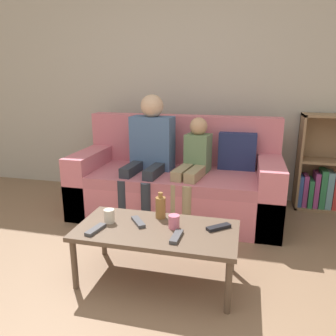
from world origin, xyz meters
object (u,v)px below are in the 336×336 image
at_px(couch, 177,183).
at_px(person_child, 193,164).
at_px(tv_remote_2, 138,222).
at_px(tv_remote_1, 219,227).
at_px(coffee_table, 157,234).
at_px(cup_far, 174,222).
at_px(bottle, 161,207).
at_px(tv_remote_0, 176,237).
at_px(bookshelf, 324,173).
at_px(person_adult, 150,146).
at_px(tv_remote_3, 96,230).
at_px(cup_near, 109,216).

xyz_separation_m(couch, person_child, (0.18, -0.14, 0.24)).
bearing_deg(tv_remote_2, tv_remote_1, -32.46).
bearing_deg(coffee_table, cup_far, 17.98).
bearing_deg(bottle, tv_remote_1, -11.36).
bearing_deg(couch, cup_far, -79.05).
height_order(person_child, tv_remote_0, person_child).
bearing_deg(bookshelf, tv_remote_0, -124.01).
xyz_separation_m(bookshelf, person_child, (-1.27, -0.64, 0.18)).
bearing_deg(tv_remote_2, cup_far, -39.39).
xyz_separation_m(coffee_table, cup_far, (0.11, 0.04, 0.08)).
xyz_separation_m(person_adult, tv_remote_3, (-0.01, -1.20, -0.31)).
height_order(bookshelf, coffee_table, bookshelf).
xyz_separation_m(tv_remote_1, tv_remote_3, (-0.77, -0.22, 0.00)).
relative_size(tv_remote_0, tv_remote_3, 0.98).
relative_size(person_adult, cup_far, 13.18).
bearing_deg(tv_remote_0, tv_remote_1, 41.43).
bearing_deg(tv_remote_3, bottle, 52.03).
bearing_deg(bookshelf, person_adult, -161.09).
bearing_deg(coffee_table, tv_remote_2, 162.87).
bearing_deg(cup_far, bookshelf, 52.74).
relative_size(bookshelf, tv_remote_3, 5.59).
height_order(coffee_table, person_adult, person_adult).
xyz_separation_m(cup_far, tv_remote_2, (-0.25, 0.01, -0.03)).
height_order(tv_remote_0, tv_remote_2, same).
height_order(person_adult, tv_remote_2, person_adult).
bearing_deg(tv_remote_0, tv_remote_3, -174.13).
bearing_deg(person_adult, cup_far, -60.54).
distance_m(coffee_table, tv_remote_1, 0.41).
bearing_deg(cup_far, tv_remote_2, 177.98).
xyz_separation_m(tv_remote_0, tv_remote_3, (-0.53, -0.03, 0.00)).
xyz_separation_m(couch, cup_far, (0.22, -1.12, 0.11)).
bearing_deg(tv_remote_2, coffee_table, -54.51).
relative_size(cup_near, tv_remote_1, 0.58).
xyz_separation_m(coffee_table, bottle, (-0.02, 0.17, 0.12)).
xyz_separation_m(bookshelf, person_adult, (-1.71, -0.58, 0.31)).
relative_size(couch, cup_far, 22.11).
height_order(person_adult, tv_remote_0, person_adult).
relative_size(couch, coffee_table, 1.87).
bearing_deg(cup_far, tv_remote_0, -71.29).
relative_size(person_adult, tv_remote_1, 7.34).
height_order(cup_near, tv_remote_0, cup_near).
relative_size(cup_far, bottle, 0.48).
height_order(couch, tv_remote_3, couch).
bearing_deg(tv_remote_3, tv_remote_1, 27.28).
bearing_deg(tv_remote_2, couch, 50.76).
distance_m(person_adult, cup_near, 1.09).
xyz_separation_m(coffee_table, person_child, (0.07, 1.01, 0.22)).
bearing_deg(coffee_table, bottle, 96.15).
bearing_deg(person_adult, tv_remote_3, -85.41).
bearing_deg(tv_remote_3, cup_far, 30.26).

